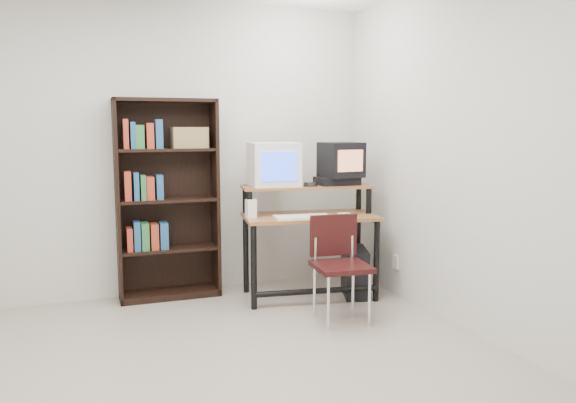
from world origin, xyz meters
name	(u,v)px	position (x,y,z in m)	size (l,w,h in m)	color
floor	(209,387)	(0.00, 0.00, -0.01)	(4.00, 4.00, 0.01)	#AA9D8C
back_wall	(152,149)	(0.00, 2.00, 1.30)	(4.00, 0.01, 2.60)	beige
front_wall	(413,218)	(0.00, -2.00, 1.30)	(4.00, 0.01, 2.60)	beige
right_wall	(493,156)	(2.00, 0.00, 1.30)	(0.01, 4.00, 2.60)	beige
computer_desk	(309,221)	(1.25, 1.40, 0.68)	(1.22, 0.76, 0.98)	#996132
crt_monitor	(274,165)	(0.99, 1.59, 1.17)	(0.46, 0.47, 0.39)	white
vcr	(337,182)	(1.55, 1.46, 1.01)	(0.36, 0.26, 0.08)	black
crt_tv	(341,160)	(1.58, 1.45, 1.21)	(0.34, 0.35, 0.31)	black
cd_spindle	(311,185)	(1.27, 1.41, 0.99)	(0.12, 0.12, 0.05)	#26262B
keyboard	(303,218)	(1.12, 1.24, 0.74)	(0.47, 0.21, 0.04)	white
mousepad	(345,217)	(1.53, 1.25, 0.72)	(0.22, 0.18, 0.01)	black
mouse	(344,215)	(1.51, 1.24, 0.74)	(0.10, 0.06, 0.03)	white
desk_speaker	(251,209)	(0.73, 1.43, 0.80)	(0.08, 0.07, 0.17)	white
pc_tower	(355,272)	(1.65, 1.29, 0.21)	(0.20, 0.45, 0.42)	black
school_chair	(338,257)	(1.23, 0.77, 0.50)	(0.45, 0.45, 0.81)	black
bookshelf	(167,197)	(0.10, 1.86, 0.89)	(0.88, 0.32, 1.74)	black
wall_outlet	(395,262)	(1.99, 1.15, 0.30)	(0.02, 0.08, 0.12)	beige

